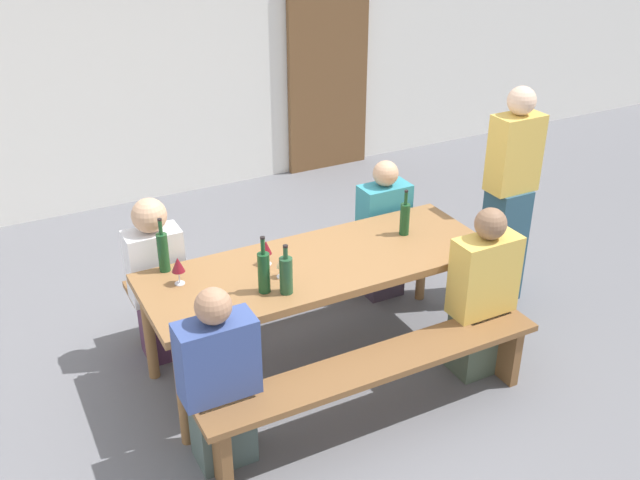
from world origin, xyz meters
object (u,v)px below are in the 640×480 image
(tasting_table, at_px, (320,272))
(wine_bottle_0, at_px, (286,274))
(seated_guest_far_0, at_px, (157,282))
(bench_far, at_px, (275,267))
(wooden_door, at_px, (328,70))
(wine_glass_0, at_px, (266,248))
(seated_guest_far_1, at_px, (383,233))
(wine_glass_1, at_px, (209,300))
(bench_near, at_px, (376,374))
(wine_glass_2, at_px, (178,265))
(standing_host, at_px, (509,201))
(wine_bottle_1, at_px, (405,218))
(wine_glass_3, at_px, (281,262))
(seated_guest_near_1, at_px, (482,298))
(wine_bottle_2, at_px, (163,251))
(seated_guest_near_0, at_px, (219,384))
(wine_bottle_3, at_px, (264,271))

(tasting_table, height_order, wine_bottle_0, wine_bottle_0)
(seated_guest_far_0, bearing_deg, bench_far, 99.51)
(wooden_door, height_order, wine_glass_0, wooden_door)
(seated_guest_far_1, bearing_deg, wine_glass_1, -62.51)
(bench_near, xyz_separation_m, wine_glass_2, (-0.86, 0.84, 0.52))
(wooden_door, bearing_deg, seated_guest_far_1, -109.19)
(seated_guest_far_1, height_order, standing_host, standing_host)
(wine_bottle_1, distance_m, wine_glass_3, 0.97)
(seated_guest_near_1, height_order, seated_guest_far_0, seated_guest_near_1)
(wine_glass_0, xyz_separation_m, seated_guest_far_0, (-0.59, 0.43, -0.31))
(tasting_table, relative_size, seated_guest_far_0, 1.94)
(wooden_door, height_order, wine_glass_3, wooden_door)
(wine_glass_3, bearing_deg, wooden_door, 57.65)
(wine_bottle_1, xyz_separation_m, wine_bottle_2, (-1.56, 0.26, 0.01))
(wine_bottle_0, height_order, wine_glass_0, wine_bottle_0)
(wine_bottle_0, bearing_deg, bench_near, -53.67)
(bench_far, xyz_separation_m, wine_bottle_2, (-0.89, -0.36, 0.52))
(wine_bottle_0, bearing_deg, wine_bottle_1, 17.06)
(standing_host, bearing_deg, wine_bottle_2, -5.65)
(standing_host, bearing_deg, wooden_door, -92.16)
(seated_guest_near_1, xyz_separation_m, seated_guest_far_0, (-1.75, 1.09, 0.01))
(seated_guest_near_1, relative_size, seated_guest_far_1, 1.07)
(seated_guest_near_0, xyz_separation_m, seated_guest_far_1, (1.69, 1.09, -0.00))
(wine_bottle_3, bearing_deg, wine_bottle_0, -32.46)
(wine_bottle_2, xyz_separation_m, seated_guest_far_0, (-0.01, 0.21, -0.33))
(bench_far, height_order, wine_glass_0, wine_glass_0)
(standing_host, bearing_deg, tasting_table, 3.35)
(wine_bottle_3, bearing_deg, wine_glass_0, 64.07)
(wine_bottle_3, bearing_deg, seated_guest_near_1, -16.32)
(wine_bottle_3, xyz_separation_m, wine_glass_1, (-0.38, -0.14, -0.00))
(tasting_table, relative_size, seated_guest_near_1, 1.93)
(bench_far, relative_size, wine_bottle_2, 6.08)
(wine_bottle_0, distance_m, wine_glass_1, 0.49)
(wine_bottle_3, relative_size, standing_host, 0.22)
(standing_host, bearing_deg, seated_guest_far_0, -10.44)
(seated_guest_near_1, bearing_deg, wine_glass_2, 68.07)
(wooden_door, bearing_deg, wine_bottle_2, -133.37)
(wine_bottle_2, distance_m, standing_host, 2.47)
(tasting_table, distance_m, seated_guest_near_0, 1.05)
(wine_glass_1, xyz_separation_m, seated_guest_near_1, (1.68, -0.24, -0.34))
(bench_near, xyz_separation_m, standing_host, (1.57, 0.79, 0.44))
(wine_glass_3, bearing_deg, wine_glass_1, -155.69)
(wine_bottle_3, relative_size, seated_guest_near_1, 0.31)
(seated_guest_near_1, bearing_deg, seated_guest_near_0, 90.00)
(tasting_table, xyz_separation_m, wine_bottle_0, (-0.34, -0.23, 0.19))
(bench_far, distance_m, wine_bottle_3, 1.10)
(tasting_table, relative_size, wine_glass_3, 14.85)
(wine_glass_1, height_order, wine_glass_3, wine_glass_1)
(wine_bottle_0, height_order, wine_glass_3, wine_bottle_0)
(wine_glass_0, distance_m, wine_glass_3, 0.19)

